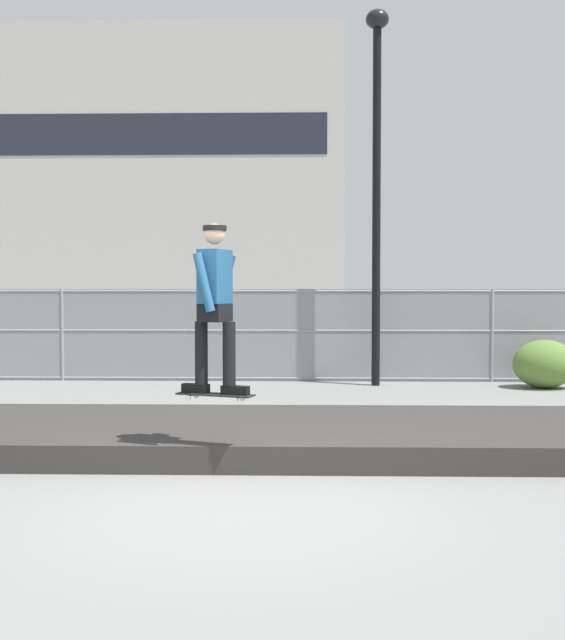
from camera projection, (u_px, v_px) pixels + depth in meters
The scene contains 10 objects.
ground_plane at pixel (239, 508), 6.79m from camera, with size 120.00×120.00×0.00m, color slate.
gravel_berm at pixel (257, 435), 9.37m from camera, with size 13.92×2.84×0.29m, color #33302D.
skateboard at pixel (215, 395), 7.99m from camera, with size 0.82×0.45×0.07m.
skater at pixel (215, 298), 7.95m from camera, with size 0.71×0.62×1.71m.
chain_fence at pixel (276, 335), 15.92m from camera, with size 25.91×0.06×1.85m.
street_lamp at pixel (377, 155), 15.09m from camera, with size 0.44×0.44×7.12m.
parked_car_near at pixel (37, 332), 18.53m from camera, with size 4.51×2.17×1.66m.
parked_car_mid at pixel (320, 333), 18.29m from camera, with size 4.48×2.11×1.66m.
library_building at pixel (143, 185), 55.44m from camera, with size 27.39×14.33×17.99m.
shrub_left at pixel (544, 364), 14.84m from camera, with size 1.17×0.96×0.90m.
Camera 1 is at (0.55, -6.70, 1.88)m, focal length 44.70 mm.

